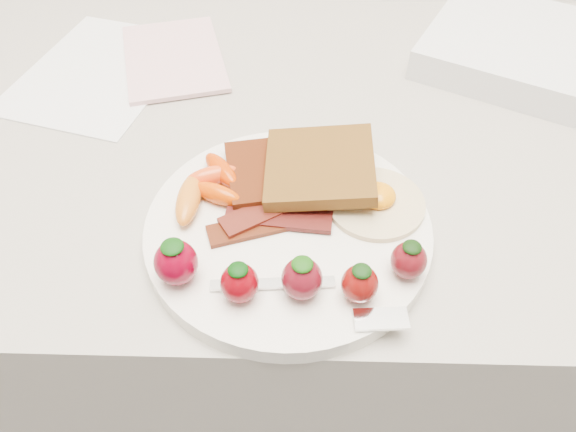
{
  "coord_description": "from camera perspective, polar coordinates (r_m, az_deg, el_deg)",
  "views": [
    {
      "loc": [
        -0.01,
        1.18,
        1.31
      ],
      "look_at": [
        -0.02,
        1.53,
        0.93
      ],
      "focal_mm": 35.0,
      "sensor_mm": 36.0,
      "label": 1
    }
  ],
  "objects": [
    {
      "name": "notepad",
      "position": [
        0.78,
        -11.54,
        15.49
      ],
      "size": [
        0.17,
        0.21,
        0.01
      ],
      "primitive_type": "cube",
      "rotation": [
        0.0,
        0.0,
        0.26
      ],
      "color": "beige",
      "rests_on": "paper_sheet"
    },
    {
      "name": "appliance",
      "position": [
        0.81,
        23.9,
        14.96
      ],
      "size": [
        0.34,
        0.31,
        0.04
      ],
      "primitive_type": "cube",
      "rotation": [
        0.0,
        0.0,
        -0.47
      ],
      "color": "silver",
      "rests_on": "counter"
    },
    {
      "name": "fork",
      "position": [
        0.47,
        3.33,
        -8.43
      ],
      "size": [
        0.17,
        0.05,
        0.0
      ],
      "color": "silver",
      "rests_on": "plate"
    },
    {
      "name": "paper_sheet",
      "position": [
        0.79,
        -18.55,
        13.73
      ],
      "size": [
        0.24,
        0.28,
        0.0
      ],
      "primitive_type": "cube",
      "rotation": [
        0.0,
        0.0,
        -0.27
      ],
      "color": "white",
      "rests_on": "counter"
    },
    {
      "name": "toast_lower",
      "position": [
        0.56,
        -1.49,
        4.5
      ],
      "size": [
        0.11,
        0.11,
        0.01
      ],
      "primitive_type": "cube",
      "rotation": [
        0.0,
        0.0,
        0.19
      ],
      "color": "black",
      "rests_on": "plate"
    },
    {
      "name": "plate",
      "position": [
        0.53,
        0.0,
        -1.37
      ],
      "size": [
        0.27,
        0.27,
        0.02
      ],
      "primitive_type": "cylinder",
      "color": "white",
      "rests_on": "counter"
    },
    {
      "name": "bacon_strips",
      "position": [
        0.53,
        -1.83,
        -0.11
      ],
      "size": [
        0.12,
        0.08,
        0.01
      ],
      "color": "#380F02",
      "rests_on": "plate"
    },
    {
      "name": "counter",
      "position": [
        1.01,
        1.57,
        -11.15
      ],
      "size": [
        2.0,
        0.6,
        0.9
      ],
      "primitive_type": "cube",
      "color": "gray",
      "rests_on": "ground"
    },
    {
      "name": "strawberries",
      "position": [
        0.47,
        -0.55,
        -5.72
      ],
      "size": [
        0.23,
        0.06,
        0.05
      ],
      "color": "#690014",
      "rests_on": "plate"
    },
    {
      "name": "fried_egg",
      "position": [
        0.55,
        8.95,
        1.52
      ],
      "size": [
        0.12,
        0.12,
        0.02
      ],
      "color": "white",
      "rests_on": "plate"
    },
    {
      "name": "toast_upper",
      "position": [
        0.55,
        3.26,
        5.08
      ],
      "size": [
        0.11,
        0.11,
        0.02
      ],
      "primitive_type": "cube",
      "rotation": [
        0.0,
        -0.1,
        -0.01
      ],
      "color": "#351808",
      "rests_on": "toast_lower"
    },
    {
      "name": "baby_carrots",
      "position": [
        0.55,
        -8.14,
        3.05
      ],
      "size": [
        0.07,
        0.1,
        0.02
      ],
      "color": "#E84614",
      "rests_on": "plate"
    }
  ]
}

